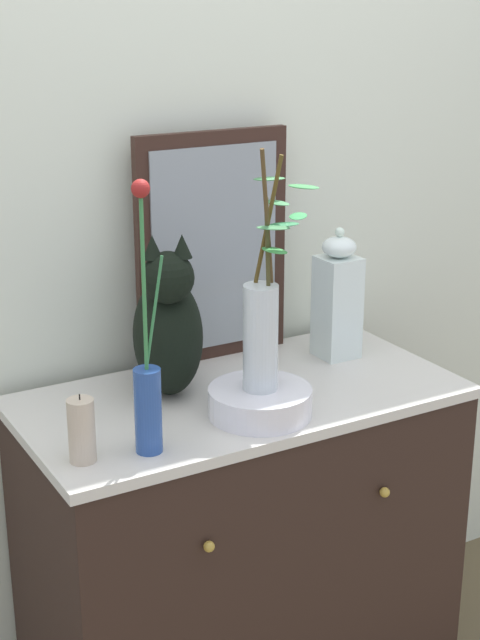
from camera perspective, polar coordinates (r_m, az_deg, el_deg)
wall_back at (r=2.42m, az=-4.02°, el=7.34°), size 4.40×0.08×2.60m
sideboard at (r=2.46m, az=0.00°, el=-13.93°), size 1.03×0.54×0.89m
mirror_leaning at (r=2.39m, az=-1.62°, el=4.31°), size 0.41×0.03×0.58m
cat_sitting at (r=2.20m, az=-4.31°, el=-0.47°), size 0.26×0.45×0.39m
vase_slim_green at (r=1.93m, az=-5.52°, el=-4.18°), size 0.07×0.06×0.56m
bowl_porcelain at (r=2.12m, az=1.20°, el=-4.88°), size 0.23×0.23×0.06m
vase_glass_clear at (r=2.06m, az=1.33°, el=-0.29°), size 0.14×0.19×0.54m
jar_lidded_porcelain at (r=2.44m, az=5.81°, el=1.27°), size 0.10×0.10×0.34m
candle_pillar at (r=1.94m, az=-9.40°, el=-6.50°), size 0.05×0.05×0.14m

